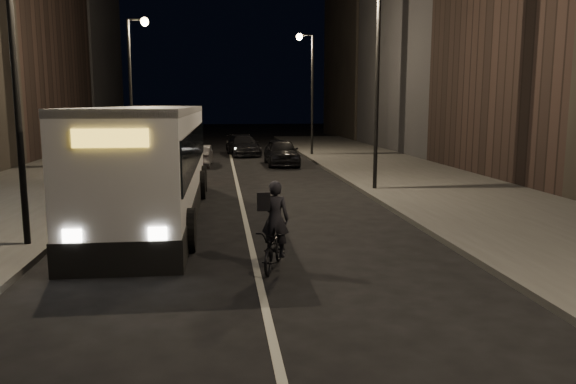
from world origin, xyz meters
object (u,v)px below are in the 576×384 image
object	(u,v)px
city_bus	(152,158)
cyclist_on_bicycle	(275,240)
car_mid	(200,156)
streetlight_left_far	(135,72)
streetlight_right_mid	(371,60)
car_far	(243,145)
streetlight_right_far	(308,78)
car_near	(281,152)
streetlight_left_near	(24,30)

from	to	relation	value
city_bus	cyclist_on_bicycle	distance (m)	7.30
car_mid	streetlight_left_far	bearing A→B (deg)	12.66
streetlight_right_mid	car_far	world-z (taller)	streetlight_right_mid
cyclist_on_bicycle	streetlight_left_far	bearing A→B (deg)	122.83
streetlight_right_mid	streetlight_left_far	size ratio (longest dim) A/B	1.00
streetlight_right_mid	cyclist_on_bicycle	xyz separation A→B (m)	(-4.93, -10.44, -4.69)
streetlight_left_far	car_mid	world-z (taller)	streetlight_left_far
streetlight_right_far	car_near	world-z (taller)	streetlight_right_far
streetlight_left_near	cyclist_on_bicycle	size ratio (longest dim) A/B	4.04
streetlight_right_far	car_far	world-z (taller)	streetlight_right_far
streetlight_right_far	streetlight_left_far	bearing A→B (deg)	-150.64
streetlight_right_mid	car_far	bearing A→B (deg)	104.49
car_far	streetlight_left_near	bearing A→B (deg)	-110.60
streetlight_right_mid	cyclist_on_bicycle	world-z (taller)	streetlight_right_mid
city_bus	car_mid	xyz separation A→B (m)	(0.99, 14.67, -1.29)
streetlight_right_mid	streetlight_left_near	size ratio (longest dim) A/B	1.00
streetlight_right_far	city_bus	distance (m)	21.96
car_far	city_bus	bearing A→B (deg)	-106.87
city_bus	cyclist_on_bicycle	size ratio (longest dim) A/B	6.54
streetlight_right_mid	streetlight_left_far	xyz separation A→B (m)	(-10.66, 10.00, 0.00)
streetlight_right_far	streetlight_left_near	size ratio (longest dim) A/B	1.00
streetlight_left_near	cyclist_on_bicycle	world-z (taller)	streetlight_left_near
streetlight_right_mid	cyclist_on_bicycle	bearing A→B (deg)	-115.28
city_bus	streetlight_left_near	bearing A→B (deg)	-121.12
city_bus	car_far	distance (m)	21.62
streetlight_right_far	cyclist_on_bicycle	world-z (taller)	streetlight_right_far
streetlight_left_near	car_mid	xyz separation A→B (m)	(3.41, 18.61, -4.73)
streetlight_left_near	car_near	xyz separation A→B (m)	(8.20, 18.59, -4.58)
cyclist_on_bicycle	streetlight_right_mid	bearing A→B (deg)	81.89
city_bus	car_far	world-z (taller)	city_bus
car_mid	city_bus	bearing A→B (deg)	88.68
streetlight_right_mid	city_bus	size ratio (longest dim) A/B	0.62
streetlight_left_far	cyclist_on_bicycle	xyz separation A→B (m)	(5.73, -20.44, -4.69)
car_far	streetlight_right_far	bearing A→B (deg)	-21.64
city_bus	cyclist_on_bicycle	bearing A→B (deg)	-62.10
streetlight_right_mid	streetlight_right_far	distance (m)	16.00
streetlight_right_mid	car_mid	xyz separation A→B (m)	(-7.25, 10.61, -4.73)
cyclist_on_bicycle	car_near	bearing A→B (deg)	100.47
streetlight_right_far	car_far	xyz separation A→B (m)	(-4.44, 1.18, -4.65)
streetlight_right_far	city_bus	bearing A→B (deg)	-112.34
streetlight_right_far	city_bus	size ratio (longest dim) A/B	0.62
streetlight_left_near	cyclist_on_bicycle	xyz separation A→B (m)	(5.73, -2.44, -4.69)
streetlight_right_mid	streetlight_left_near	world-z (taller)	same
streetlight_left_far	car_far	bearing A→B (deg)	49.09
car_far	car_near	bearing A→B (deg)	-80.02
cyclist_on_bicycle	car_far	bearing A→B (deg)	106.15
streetlight_right_mid	streetlight_left_near	distance (m)	13.33
city_bus	cyclist_on_bicycle	world-z (taller)	city_bus
streetlight_left_near	car_far	world-z (taller)	streetlight_left_near
streetlight_left_near	city_bus	size ratio (longest dim) A/B	0.62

